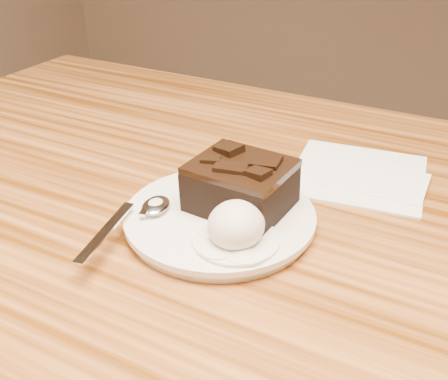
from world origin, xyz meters
The scene contains 8 objects.
plate centered at (0.03, -0.04, 0.76)m, with size 0.21×0.21×0.02m, color beige.
brownie centered at (0.04, -0.02, 0.79)m, with size 0.10×0.09×0.05m, color black.
ice_cream_scoop centered at (0.07, -0.08, 0.79)m, with size 0.06×0.06×0.05m, color silver.
melt_puddle centered at (0.07, -0.08, 0.77)m, with size 0.09×0.09×0.00m, color silver.
spoon centered at (-0.04, -0.07, 0.77)m, with size 0.03×0.17×0.01m, color silver, non-canonical shape.
napkin centered at (0.13, 0.15, 0.75)m, with size 0.16×0.16×0.01m, color white.
crumb_a centered at (0.02, -0.04, 0.77)m, with size 0.01×0.01×0.00m, color black.
crumb_b centered at (0.05, -0.03, 0.77)m, with size 0.01×0.01×0.00m, color black.
Camera 1 is at (0.26, -0.46, 1.08)m, focal length 42.26 mm.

